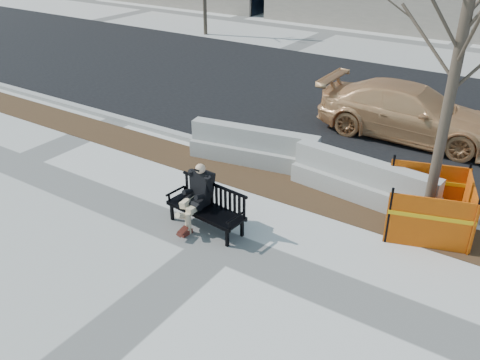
% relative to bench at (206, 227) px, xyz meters
% --- Properties ---
extents(ground, '(120.00, 120.00, 0.00)m').
position_rel_bench_xyz_m(ground, '(0.56, -0.34, 0.00)').
color(ground, beige).
rests_on(ground, ground).
extents(mulch_strip, '(40.00, 1.20, 0.02)m').
position_rel_bench_xyz_m(mulch_strip, '(0.56, 2.26, 0.00)').
color(mulch_strip, '#47301C').
rests_on(mulch_strip, ground).
extents(asphalt_street, '(60.00, 10.40, 0.01)m').
position_rel_bench_xyz_m(asphalt_street, '(0.56, 8.46, 0.00)').
color(asphalt_street, black).
rests_on(asphalt_street, ground).
extents(curb, '(60.00, 0.25, 0.12)m').
position_rel_bench_xyz_m(curb, '(0.56, 3.21, 0.06)').
color(curb, '#9E9B93').
rests_on(curb, ground).
extents(bench, '(1.73, 0.77, 0.90)m').
position_rel_bench_xyz_m(bench, '(0.00, 0.00, 0.00)').
color(bench, black).
rests_on(bench, ground).
extents(seated_man, '(0.63, 0.96, 1.27)m').
position_rel_bench_xyz_m(seated_man, '(-0.23, 0.07, 0.00)').
color(seated_man, black).
rests_on(seated_man, ground).
extents(tree_fence, '(2.90, 2.90, 5.78)m').
position_rel_bench_xyz_m(tree_fence, '(3.58, 2.38, 0.00)').
color(tree_fence, '#FF6709').
rests_on(tree_fence, ground).
extents(sedan, '(4.97, 2.05, 1.44)m').
position_rel_bench_xyz_m(sedan, '(1.87, 6.71, 0.00)').
color(sedan, tan).
rests_on(sedan, ground).
extents(jersey_barrier_left, '(3.29, 1.20, 0.93)m').
position_rel_bench_xyz_m(jersey_barrier_left, '(-0.79, 3.00, 0.00)').
color(jersey_barrier_left, '#9F9D95').
rests_on(jersey_barrier_left, ground).
extents(jersey_barrier_right, '(3.30, 0.96, 0.93)m').
position_rel_bench_xyz_m(jersey_barrier_right, '(2.10, 2.81, 0.00)').
color(jersey_barrier_right, '#A4A199').
rests_on(jersey_barrier_right, ground).
extents(far_tree_left, '(2.10, 2.10, 5.65)m').
position_rel_bench_xyz_m(far_tree_left, '(-10.74, 14.26, 0.00)').
color(far_tree_left, '#4F4132').
rests_on(far_tree_left, ground).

